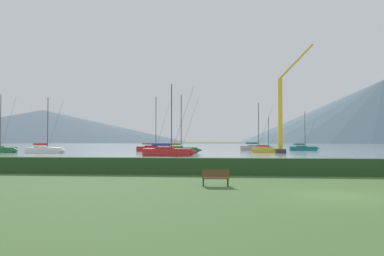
% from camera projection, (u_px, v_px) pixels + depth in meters
% --- Properties ---
extents(ground_plane, '(1000.00, 1000.00, 0.00)m').
position_uv_depth(ground_plane, '(338.00, 196.00, 18.85)').
color(ground_plane, '#3D602D').
extents(harbor_water, '(320.00, 246.00, 0.00)m').
position_uv_depth(harbor_water, '(248.00, 147.00, 155.04)').
color(harbor_water, '#8C9EA3').
rests_on(harbor_water, ground_plane).
extents(hedge_line, '(80.00, 1.20, 1.25)m').
position_uv_depth(hedge_line, '(300.00, 167.00, 29.80)').
color(hedge_line, '#284C23').
rests_on(hedge_line, ground_plane).
extents(sailboat_slip_1, '(7.29, 2.22, 9.58)m').
position_uv_depth(sailboat_slip_1, '(303.00, 148.00, 99.32)').
color(sailboat_slip_1, '#19707A').
rests_on(sailboat_slip_1, harbor_water).
extents(sailboat_slip_2, '(8.43, 2.77, 12.31)m').
position_uv_depth(sailboat_slip_2, '(154.00, 148.00, 92.74)').
color(sailboat_slip_2, red).
rests_on(sailboat_slip_2, harbor_water).
extents(sailboat_slip_6, '(6.69, 2.45, 7.32)m').
position_uv_depth(sailboat_slip_6, '(267.00, 150.00, 83.59)').
color(sailboat_slip_6, gold).
rests_on(sailboat_slip_6, harbor_water).
extents(sailboat_slip_7, '(8.65, 3.45, 11.59)m').
position_uv_depth(sailboat_slip_7, '(257.00, 148.00, 99.15)').
color(sailboat_slip_7, '#9E9EA3').
rests_on(sailboat_slip_7, harbor_water).
extents(sailboat_slip_10, '(8.95, 3.27, 11.54)m').
position_uv_depth(sailboat_slip_10, '(168.00, 151.00, 65.58)').
color(sailboat_slip_10, red).
rests_on(sailboat_slip_10, harbor_water).
extents(sailboat_slip_11, '(8.58, 2.96, 11.47)m').
position_uv_depth(sailboat_slip_11, '(179.00, 149.00, 79.74)').
color(sailboat_slip_11, '#236B38').
rests_on(sailboat_slip_11, harbor_water).
extents(sailboat_slip_12, '(8.52, 3.57, 10.74)m').
position_uv_depth(sailboat_slip_12, '(45.00, 150.00, 78.64)').
color(sailboat_slip_12, white).
rests_on(sailboat_slip_12, harbor_water).
extents(park_bench_near_path, '(1.56, 0.61, 0.95)m').
position_uv_depth(park_bench_near_path, '(216.00, 177.00, 22.77)').
color(park_bench_near_path, brown).
rests_on(park_bench_near_path, ground_plane).
extents(dock_crane, '(7.48, 2.00, 21.28)m').
position_uv_depth(dock_crane, '(282.00, 118.00, 79.75)').
color(dock_crane, '#333338').
rests_on(dock_crane, ground_plane).
extents(distant_hill_west_ridge, '(327.43, 327.43, 36.28)m').
position_uv_depth(distant_hill_west_ridge, '(42.00, 126.00, 458.88)').
color(distant_hill_west_ridge, '#425666').
rests_on(distant_hill_west_ridge, ground_plane).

